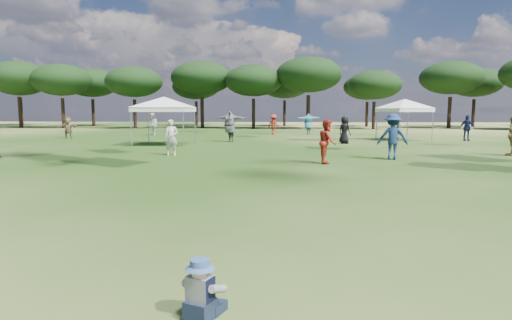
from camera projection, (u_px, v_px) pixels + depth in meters
The scene contains 5 objects.
tree_line at pixel (299, 79), 48.12m from camera, with size 108.78×17.63×7.77m.
tent_left at pixel (164, 99), 24.26m from camera, with size 6.16×6.16×3.05m.
tent_right at pixel (405, 101), 28.14m from camera, with size 5.09×5.09×3.02m.
toddler at pixel (202, 292), 4.10m from camera, with size 0.45×0.49×0.59m.
festival_crowd at pixel (246, 128), 26.33m from camera, with size 29.75×20.51×1.93m.
Camera 1 is at (0.36, -1.64, 2.00)m, focal length 30.00 mm.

